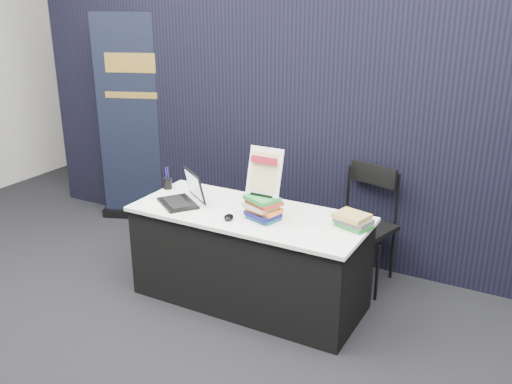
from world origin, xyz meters
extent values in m
plane|color=black|center=(0.00, 0.00, 0.00)|extent=(8.00, 8.00, 0.00)
cube|color=#B0ADA7|center=(0.00, 4.00, 1.75)|extent=(8.00, 0.02, 3.50)
cube|color=black|center=(0.00, 1.60, 1.20)|extent=(6.00, 0.08, 2.40)
cube|color=black|center=(0.00, 0.55, 0.36)|extent=(1.76, 0.71, 0.72)
cube|color=white|center=(0.00, 0.55, 0.73)|extent=(1.80, 0.75, 0.03)
cube|color=black|center=(-0.57, 0.42, 0.76)|extent=(0.41, 0.39, 0.02)
cube|color=black|center=(-0.57, 0.54, 0.89)|extent=(0.31, 0.24, 0.24)
cube|color=silver|center=(-0.57, 0.53, 0.89)|extent=(0.26, 0.20, 0.18)
ellipsoid|color=black|center=(-0.06, 0.36, 0.77)|extent=(0.10, 0.13, 0.03)
cube|color=white|center=(-0.65, 0.35, 0.75)|extent=(0.36, 0.32, 0.00)
cube|color=silver|center=(-0.50, 0.30, 0.75)|extent=(0.33, 0.27, 0.00)
cube|color=white|center=(-0.53, 0.51, 0.75)|extent=(0.26, 0.20, 0.00)
cylinder|color=black|center=(-0.86, 0.68, 0.80)|extent=(0.08, 0.08, 0.10)
cube|color=#1B5A68|center=(0.15, 0.47, 0.77)|extent=(0.27, 0.24, 0.03)
cube|color=#12114E|center=(0.15, 0.47, 0.80)|extent=(0.27, 0.24, 0.03)
cube|color=orange|center=(0.15, 0.47, 0.83)|extent=(0.27, 0.24, 0.03)
cube|color=beige|center=(0.15, 0.47, 0.86)|extent=(0.27, 0.24, 0.03)
cube|color=#A9301B|center=(0.15, 0.47, 0.89)|extent=(0.27, 0.24, 0.03)
cube|color=#228233|center=(0.15, 0.47, 0.92)|extent=(0.27, 0.24, 0.03)
cube|color=#228233|center=(0.78, 0.66, 0.77)|extent=(0.27, 0.24, 0.03)
cube|color=#55545A|center=(0.78, 0.66, 0.80)|extent=(0.27, 0.24, 0.03)
cube|color=#A58E42|center=(0.78, 0.66, 0.83)|extent=(0.27, 0.24, 0.03)
cube|color=black|center=(0.15, 0.46, 0.95)|extent=(0.17, 0.02, 0.01)
cylinder|color=black|center=(0.08, 0.54, 1.05)|extent=(0.01, 0.09, 0.25)
cylinder|color=black|center=(0.22, 0.54, 1.05)|extent=(0.01, 0.09, 0.25)
cube|color=white|center=(0.15, 0.51, 1.11)|extent=(0.26, 0.10, 0.34)
cube|color=beige|center=(0.15, 0.50, 1.11)|extent=(0.21, 0.08, 0.27)
cube|color=maroon|center=(0.15, 0.50, 1.20)|extent=(0.21, 0.02, 0.05)
cube|color=black|center=(-1.82, 1.48, 0.04)|extent=(0.87, 0.42, 0.08)
cube|color=black|center=(-1.82, 1.50, 1.06)|extent=(0.80, 0.34, 2.12)
cube|color=#B88C39|center=(-1.82, 1.48, 1.64)|extent=(0.55, 0.22, 0.19)
cube|color=#B88C39|center=(-1.82, 1.48, 1.33)|extent=(0.59, 0.24, 0.06)
cylinder|color=black|center=(0.46, 1.03, 0.24)|extent=(0.02, 0.02, 0.47)
cylinder|color=black|center=(0.88, 1.03, 0.24)|extent=(0.02, 0.02, 0.47)
cylinder|color=black|center=(0.46, 1.45, 0.24)|extent=(0.02, 0.02, 0.47)
cylinder|color=black|center=(0.88, 1.45, 0.24)|extent=(0.02, 0.02, 0.47)
cube|color=black|center=(0.67, 1.24, 0.50)|extent=(0.54, 0.54, 0.04)
cube|color=black|center=(0.67, 1.45, 0.90)|extent=(0.41, 0.14, 0.17)
camera|label=1|loc=(1.96, -2.91, 2.36)|focal=40.00mm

